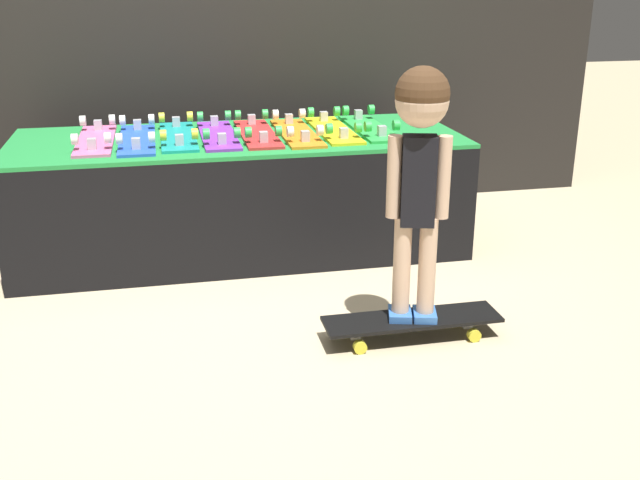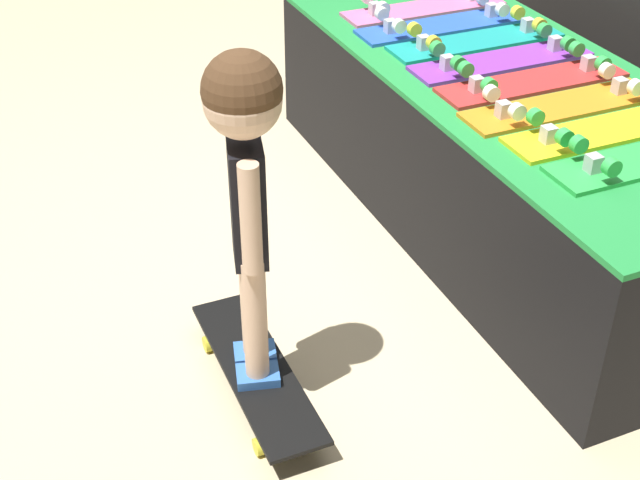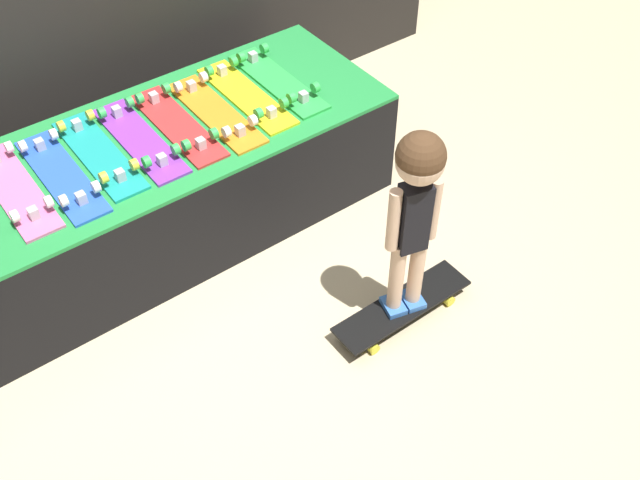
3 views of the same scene
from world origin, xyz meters
TOP-DOWN VIEW (x-y plane):
  - ground_plane at (0.00, 0.00)m, footprint 16.00×16.00m
  - display_rack at (0.00, 0.62)m, footprint 2.27×0.88m
  - skateboard_pink_on_rack at (-0.70, 0.64)m, footprint 0.18×0.70m
  - skateboard_blue_on_rack at (-0.50, 0.61)m, footprint 0.18×0.70m
  - skateboard_teal_on_rack at (-0.30, 0.65)m, footprint 0.18×0.70m
  - skateboard_purple_on_rack at (-0.10, 0.63)m, footprint 0.18×0.70m
  - skateboard_red_on_rack at (0.10, 0.63)m, footprint 0.18×0.70m
  - skateboard_orange_on_rack at (0.30, 0.61)m, footprint 0.18×0.70m
  - skateboard_yellow_on_rack at (0.50, 0.64)m, footprint 0.18×0.70m
  - skateboard_on_floor at (0.55, -0.58)m, footprint 0.72×0.19m
  - child at (0.55, -0.58)m, footprint 0.23×0.20m

SIDE VIEW (x-z plane):
  - ground_plane at x=0.00m, z-range 0.00..0.00m
  - skateboard_on_floor at x=0.55m, z-range 0.03..0.12m
  - display_rack at x=0.00m, z-range 0.00..0.61m
  - skateboard_pink_on_rack at x=-0.70m, z-range 0.58..0.67m
  - skateboard_blue_on_rack at x=-0.50m, z-range 0.58..0.67m
  - skateboard_teal_on_rack at x=-0.30m, z-range 0.58..0.67m
  - skateboard_purple_on_rack at x=-0.10m, z-range 0.58..0.67m
  - skateboard_red_on_rack at x=0.10m, z-range 0.58..0.67m
  - skateboard_orange_on_rack at x=0.30m, z-range 0.58..0.67m
  - skateboard_yellow_on_rack at x=0.50m, z-range 0.58..0.67m
  - child at x=0.55m, z-range 0.29..1.29m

